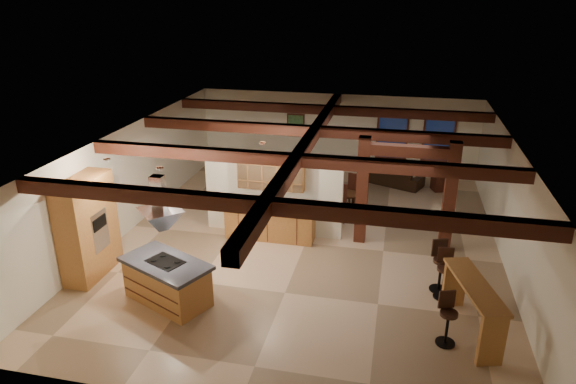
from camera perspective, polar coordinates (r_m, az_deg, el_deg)
name	(u,v)px	position (r m, az deg, el deg)	size (l,w,h in m)	color
ground	(305,243)	(13.84, 1.94, -5.71)	(12.00, 12.00, 0.00)	#CCAB88
room_walls	(306,181)	(13.12, 2.04, 1.22)	(12.00, 12.00, 12.00)	white
ceiling_beams	(307,144)	(12.81, 2.10, 5.33)	(10.00, 12.00, 0.28)	#39190E
timber_posts	(406,182)	(13.41, 13.00, 1.04)	(2.50, 0.30, 2.90)	#39190E
partition_wall	(273,195)	(14.02, -1.64, -0.39)	(3.80, 0.18, 2.20)	white
pantry_cabinet	(88,228)	(12.80, -21.35, -3.70)	(0.67, 1.60, 2.40)	#A87B36
back_counter	(270,222)	(13.92, -2.00, -3.36)	(2.50, 0.66, 0.94)	#A87B36
upper_display_cabinet	(271,172)	(13.58, -1.87, 2.25)	(1.80, 0.36, 0.95)	#A87B36
range_hood	(162,227)	(10.92, -13.85, -3.78)	(1.10, 1.10, 1.40)	silver
back_windows	(415,137)	(18.68, 13.95, 5.92)	(2.70, 0.07, 1.70)	#39190E
framed_art	(296,125)	(18.99, 0.86, 7.43)	(0.65, 0.05, 0.85)	#39190E
recessed_cans	(180,156)	(11.74, -11.94, 3.90)	(3.16, 2.46, 0.03)	silver
kitchen_island	(167,281)	(11.52, -13.27, -9.60)	(2.23, 1.78, 0.98)	#A87B36
dining_table	(326,201)	(15.70, 4.23, -0.98)	(1.91, 1.07, 0.67)	#391D0E
sofa	(393,176)	(18.23, 11.56, 1.78)	(2.07, 0.81, 0.60)	black
microwave	(303,205)	(13.51, 1.67, -1.49)	(0.41, 0.27, 0.22)	#B7B6BB
bar_counter	(473,300)	(10.76, 19.87, -11.23)	(1.07, 2.17, 1.10)	#A87B36
side_table	(440,182)	(18.06, 16.51, 1.07)	(0.47, 0.47, 0.58)	#39190E
table_lamp	(441,168)	(17.89, 16.68, 2.61)	(0.27, 0.27, 0.31)	black
bar_stool_a	(447,318)	(10.44, 17.28, -13.25)	(0.40, 0.41, 1.08)	black
bar_stool_b	(445,273)	(11.82, 17.00, -8.64)	(0.40, 0.40, 1.14)	black
bar_stool_c	(440,265)	(12.05, 16.56, -7.83)	(0.44, 0.46, 1.19)	black
dining_chairs	(326,192)	(15.59, 4.26, -0.05)	(2.33, 2.33, 1.20)	#39190E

